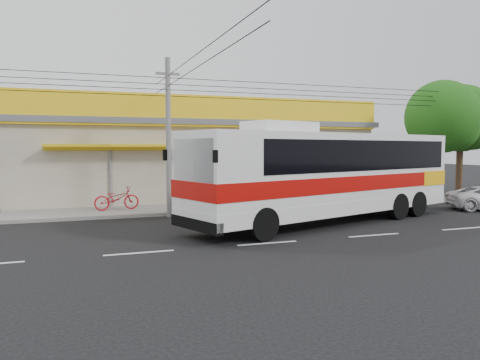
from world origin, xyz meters
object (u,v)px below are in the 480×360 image
object	(u,v)px
coach_bus	(332,170)
motorbike_red	(117,198)
utility_pole	(168,86)
tree_near	(445,119)
tree_far	(463,121)

from	to	relation	value
coach_bus	motorbike_red	world-z (taller)	coach_bus
utility_pole	tree_near	xyz separation A→B (m)	(15.97, 0.97, -1.05)
coach_bus	utility_pole	xyz separation A→B (m)	(-5.91, 3.73, 3.55)
coach_bus	tree_near	distance (m)	11.39
coach_bus	tree_far	size ratio (longest dim) A/B	1.88
tree_near	tree_far	xyz separation A→B (m)	(3.14, 1.77, 0.08)
tree_near	tree_far	bearing A→B (deg)	29.45
coach_bus	utility_pole	bearing A→B (deg)	129.75
coach_bus	motorbike_red	bearing A→B (deg)	126.66
tree_far	motorbike_red	bearing A→B (deg)	-177.77
coach_bus	motorbike_red	size ratio (longest dim) A/B	6.39
utility_pole	tree_near	size ratio (longest dim) A/B	4.98
motorbike_red	utility_pole	bearing A→B (deg)	-140.89
utility_pole	tree_near	world-z (taller)	utility_pole
utility_pole	tree_far	size ratio (longest dim) A/B	4.90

